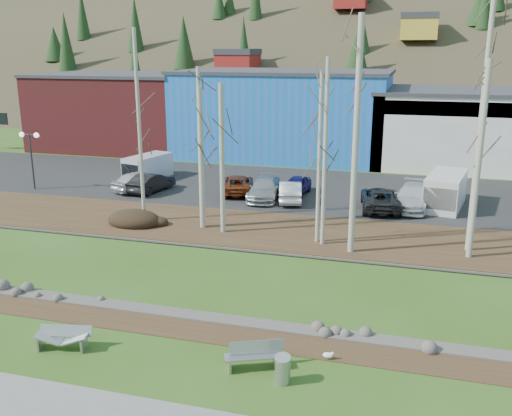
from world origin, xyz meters
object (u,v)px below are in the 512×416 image
(litter_bin, at_px, (282,371))
(van_white, at_px, (445,191))
(bench_damaged, at_px, (63,338))
(car_1, at_px, (151,182))
(car_0, at_px, (139,181))
(car_4, at_px, (296,186))
(car_5, at_px, (290,191))
(car_7, at_px, (412,197))
(van_grey, at_px, (146,167))
(street_lamp, at_px, (30,145))
(car_6, at_px, (380,198))
(seagull, at_px, (328,355))
(bench_intact, at_px, (254,355))
(car_2, at_px, (237,184))
(car_3, at_px, (265,189))

(litter_bin, xyz_separation_m, van_white, (5.70, 22.80, 0.83))
(bench_damaged, relative_size, car_1, 0.47)
(bench_damaged, height_order, car_0, car_0)
(car_4, xyz_separation_m, car_5, (-0.03, -1.94, 0.05))
(car_7, relative_size, van_grey, 1.15)
(bench_damaged, bearing_deg, street_lamp, 116.52)
(litter_bin, height_order, street_lamp, street_lamp)
(car_0, bearing_deg, street_lamp, 35.19)
(car_6, bearing_deg, car_0, -8.76)
(car_4, bearing_deg, litter_bin, -74.72)
(car_7, height_order, van_white, van_white)
(seagull, bearing_deg, bench_intact, -157.24)
(street_lamp, relative_size, car_0, 0.99)
(car_4, distance_m, car_7, 8.29)
(car_2, bearing_deg, car_0, -5.39)
(bench_intact, bearing_deg, bench_damaged, 161.64)
(car_1, relative_size, van_white, 0.78)
(car_7, bearing_deg, car_2, -177.22)
(litter_bin, xyz_separation_m, car_3, (-6.38, 21.78, 0.43))
(car_1, relative_size, car_2, 0.89)
(seagull, xyz_separation_m, van_grey, (-18.43, 23.45, 0.92))
(car_2, height_order, car_4, car_2)
(litter_bin, height_order, car_5, car_5)
(car_6, relative_size, car_7, 0.97)
(seagull, bearing_deg, car_5, 101.73)
(car_0, relative_size, car_5, 1.01)
(car_3, distance_m, van_grey, 11.39)
(bench_damaged, xyz_separation_m, litter_bin, (8.06, 0.01, 0.01))
(van_grey, bearing_deg, car_0, -58.64)
(van_grey, bearing_deg, car_5, -2.72)
(van_grey, bearing_deg, litter_bin, -42.45)
(bench_damaged, distance_m, car_3, 21.86)
(seagull, distance_m, van_white, 21.50)
(bench_intact, distance_m, car_7, 21.99)
(bench_intact, height_order, car_0, car_0)
(car_2, xyz_separation_m, van_grey, (-8.49, 2.42, 0.29))
(car_2, height_order, van_grey, van_grey)
(car_5, xyz_separation_m, van_grey, (-12.70, 3.64, 0.25))
(car_2, relative_size, car_3, 0.96)
(seagull, distance_m, car_7, 20.42)
(bench_damaged, xyz_separation_m, car_4, (3.56, 23.57, 0.37))
(bench_damaged, bearing_deg, van_grey, 97.97)
(car_0, xyz_separation_m, van_white, (21.73, 1.21, 0.39))
(car_4, bearing_deg, car_6, -16.22)
(van_white, bearing_deg, car_4, -174.20)
(street_lamp, bearing_deg, car_2, 11.04)
(car_2, relative_size, van_white, 0.88)
(bench_intact, relative_size, car_5, 0.45)
(car_0, bearing_deg, car_4, -147.63)
(car_1, xyz_separation_m, car_4, (10.48, 2.06, -0.04))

